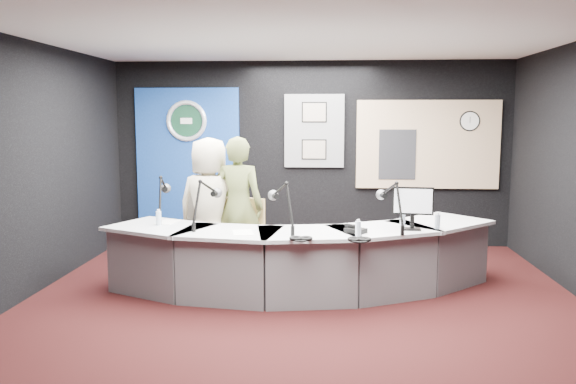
# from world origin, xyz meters

# --- Properties ---
(ground) EXTENTS (6.00, 6.00, 0.00)m
(ground) POSITION_xyz_m (0.00, 0.00, 0.00)
(ground) COLOR black
(ground) RESTS_ON ground
(ceiling) EXTENTS (6.00, 6.00, 0.02)m
(ceiling) POSITION_xyz_m (0.00, 0.00, 2.80)
(ceiling) COLOR silver
(ceiling) RESTS_ON ground
(wall_back) EXTENTS (6.00, 0.02, 2.80)m
(wall_back) POSITION_xyz_m (0.00, 3.00, 1.40)
(wall_back) COLOR black
(wall_back) RESTS_ON ground
(wall_front) EXTENTS (6.00, 0.02, 2.80)m
(wall_front) POSITION_xyz_m (0.00, -3.00, 1.40)
(wall_front) COLOR black
(wall_front) RESTS_ON ground
(wall_left) EXTENTS (0.02, 6.00, 2.80)m
(wall_left) POSITION_xyz_m (-3.00, 0.00, 1.40)
(wall_left) COLOR black
(wall_left) RESTS_ON ground
(broadcast_desk) EXTENTS (4.50, 1.90, 0.75)m
(broadcast_desk) POSITION_xyz_m (-0.05, 0.55, 0.38)
(broadcast_desk) COLOR #B7BABC
(broadcast_desk) RESTS_ON ground
(backdrop_panel) EXTENTS (1.60, 0.05, 2.30)m
(backdrop_panel) POSITION_xyz_m (-1.90, 2.97, 1.25)
(backdrop_panel) COLOR navy
(backdrop_panel) RESTS_ON wall_back
(agency_seal) EXTENTS (0.63, 0.07, 0.63)m
(agency_seal) POSITION_xyz_m (-1.90, 2.93, 1.90)
(agency_seal) COLOR silver
(agency_seal) RESTS_ON backdrop_panel
(seal_center) EXTENTS (0.48, 0.01, 0.48)m
(seal_center) POSITION_xyz_m (-1.90, 2.94, 1.90)
(seal_center) COLOR #0E3420
(seal_center) RESTS_ON backdrop_panel
(pinboard) EXTENTS (0.90, 0.04, 1.10)m
(pinboard) POSITION_xyz_m (0.05, 2.97, 1.75)
(pinboard) COLOR slate
(pinboard) RESTS_ON wall_back
(framed_photo_upper) EXTENTS (0.34, 0.02, 0.27)m
(framed_photo_upper) POSITION_xyz_m (0.05, 2.94, 2.03)
(framed_photo_upper) COLOR gray
(framed_photo_upper) RESTS_ON pinboard
(framed_photo_lower) EXTENTS (0.34, 0.02, 0.27)m
(framed_photo_lower) POSITION_xyz_m (0.05, 2.94, 1.47)
(framed_photo_lower) COLOR gray
(framed_photo_lower) RESTS_ON pinboard
(booth_window_frame) EXTENTS (2.12, 0.06, 1.32)m
(booth_window_frame) POSITION_xyz_m (1.75, 2.97, 1.55)
(booth_window_frame) COLOR tan
(booth_window_frame) RESTS_ON wall_back
(booth_glow) EXTENTS (2.00, 0.02, 1.20)m
(booth_glow) POSITION_xyz_m (1.75, 2.96, 1.55)
(booth_glow) COLOR #E1AF8E
(booth_glow) RESTS_ON booth_window_frame
(equipment_rack) EXTENTS (0.55, 0.02, 0.75)m
(equipment_rack) POSITION_xyz_m (1.30, 2.94, 1.40)
(equipment_rack) COLOR black
(equipment_rack) RESTS_ON booth_window_frame
(wall_clock) EXTENTS (0.28, 0.01, 0.28)m
(wall_clock) POSITION_xyz_m (2.35, 2.94, 1.90)
(wall_clock) COLOR white
(wall_clock) RESTS_ON booth_window_frame
(armchair_left) EXTENTS (0.73, 0.73, 0.96)m
(armchair_left) POSITION_xyz_m (-1.20, 1.16, 0.48)
(armchair_left) COLOR tan
(armchair_left) RESTS_ON ground
(armchair_right) EXTENTS (0.69, 0.69, 0.92)m
(armchair_right) POSITION_xyz_m (-0.83, 1.09, 0.46)
(armchair_right) COLOR tan
(armchair_right) RESTS_ON ground
(draped_jacket) EXTENTS (0.48, 0.33, 0.70)m
(draped_jacket) POSITION_xyz_m (-1.34, 1.37, 0.62)
(draped_jacket) COLOR slate
(draped_jacket) RESTS_ON armchair_left
(person_man) EXTENTS (0.93, 0.69, 1.72)m
(person_man) POSITION_xyz_m (-1.20, 1.16, 0.86)
(person_man) COLOR beige
(person_man) RESTS_ON ground
(person_woman) EXTENTS (0.67, 0.47, 1.73)m
(person_woman) POSITION_xyz_m (-0.83, 1.09, 0.87)
(person_woman) COLOR #596133
(person_woman) RESTS_ON ground
(computer_monitor) EXTENTS (0.41, 0.07, 0.28)m
(computer_monitor) POSITION_xyz_m (1.17, 0.40, 1.07)
(computer_monitor) COLOR black
(computer_monitor) RESTS_ON broadcast_desk
(desk_phone) EXTENTS (0.25, 0.24, 0.05)m
(desk_phone) POSITION_xyz_m (0.56, 0.20, 0.78)
(desk_phone) COLOR black
(desk_phone) RESTS_ON broadcast_desk
(headphones_near) EXTENTS (0.22, 0.22, 0.04)m
(headphones_near) POSITION_xyz_m (0.57, -0.20, 0.77)
(headphones_near) COLOR black
(headphones_near) RESTS_ON broadcast_desk
(headphones_far) EXTENTS (0.20, 0.20, 0.03)m
(headphones_far) POSITION_xyz_m (-0.00, -0.20, 0.77)
(headphones_far) COLOR black
(headphones_far) RESTS_ON broadcast_desk
(paper_stack) EXTENTS (0.26, 0.33, 0.00)m
(paper_stack) POSITION_xyz_m (-1.59, 0.67, 0.75)
(paper_stack) COLOR white
(paper_stack) RESTS_ON broadcast_desk
(notepad) EXTENTS (0.27, 0.34, 0.00)m
(notepad) POSITION_xyz_m (-0.63, 0.13, 0.75)
(notepad) COLOR white
(notepad) RESTS_ON broadcast_desk
(boom_mic_a) EXTENTS (0.21, 0.73, 0.60)m
(boom_mic_a) POSITION_xyz_m (-1.68, 0.81, 1.05)
(boom_mic_a) COLOR black
(boom_mic_a) RESTS_ON broadcast_desk
(boom_mic_b) EXTENTS (0.26, 0.72, 0.60)m
(boom_mic_b) POSITION_xyz_m (-1.09, 0.45, 1.05)
(boom_mic_b) COLOR black
(boom_mic_b) RESTS_ON broadcast_desk
(boom_mic_c) EXTENTS (0.37, 0.69, 0.60)m
(boom_mic_c) POSITION_xyz_m (-0.23, 0.30, 1.05)
(boom_mic_c) COLOR black
(boom_mic_c) RESTS_ON broadcast_desk
(boom_mic_d) EXTENTS (0.29, 0.72, 0.60)m
(boom_mic_d) POSITION_xyz_m (0.95, 0.42, 1.05)
(boom_mic_d) COLOR black
(boom_mic_d) RESTS_ON broadcast_desk
(water_bottles) EXTENTS (3.16, 0.64, 0.18)m
(water_bottles) POSITION_xyz_m (-0.09, 0.29, 0.84)
(water_bottles) COLOR silver
(water_bottles) RESTS_ON broadcast_desk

